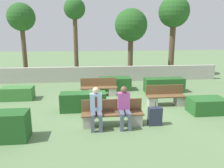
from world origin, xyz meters
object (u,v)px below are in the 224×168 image
at_px(suitcase, 155,116).
at_px(tree_leftmost, 21,19).
at_px(bench_left_side, 99,89).
at_px(bench_front, 112,116).
at_px(person_seated_woman, 124,105).
at_px(tree_rightmost, 174,14).
at_px(tree_center_left, 75,13).
at_px(bench_right_side, 166,98).
at_px(person_seated_man, 96,106).
at_px(tree_center_right, 131,26).

height_order(suitcase, tree_leftmost, tree_leftmost).
bearing_deg(bench_left_side, bench_front, -77.73).
height_order(person_seated_woman, tree_rightmost, tree_rightmost).
bearing_deg(bench_left_side, person_seated_woman, -72.29).
distance_m(suitcase, tree_center_left, 9.26).
distance_m(bench_left_side, bench_right_side, 3.24).
xyz_separation_m(person_seated_man, tree_rightmost, (5.62, 8.48, 3.53)).
xyz_separation_m(person_seated_man, suitcase, (1.92, -0.01, -0.41)).
height_order(person_seated_man, person_seated_woman, person_seated_woman).
xyz_separation_m(bench_front, bench_left_side, (-0.29, 3.55, -0.01)).
relative_size(suitcase, tree_center_right, 0.17).
relative_size(bench_left_side, tree_center_right, 0.38).
height_order(tree_center_left, tree_center_right, tree_center_left).
xyz_separation_m(suitcase, tree_leftmost, (-6.19, 7.89, 3.51)).
xyz_separation_m(bench_front, person_seated_woman, (0.37, -0.14, 0.39)).
xyz_separation_m(bench_front, tree_rightmost, (5.09, 8.34, 3.92)).
distance_m(bench_right_side, suitcase, 2.22).
bearing_deg(tree_center_right, bench_front, -104.43).
bearing_deg(tree_rightmost, bench_right_side, -112.12).
distance_m(person_seated_man, tree_center_right, 9.26).
distance_m(bench_front, bench_right_side, 3.03).
distance_m(bench_right_side, person_seated_woman, 2.87).
distance_m(bench_front, tree_center_left, 8.78).
relative_size(bench_right_side, person_seated_man, 1.24).
height_order(person_seated_woman, suitcase, person_seated_woman).
xyz_separation_m(bench_front, person_seated_man, (-0.53, -0.14, 0.39)).
relative_size(person_seated_woman, tree_rightmost, 0.24).
height_order(bench_right_side, suitcase, bench_right_side).
height_order(bench_right_side, person_seated_woman, person_seated_woman).
relative_size(tree_center_right, tree_rightmost, 0.85).
height_order(bench_right_side, tree_leftmost, tree_leftmost).
distance_m(bench_left_side, person_seated_man, 3.72).
bearing_deg(bench_front, person_seated_woman, -20.93).
xyz_separation_m(bench_front, suitcase, (1.39, -0.15, -0.02)).
bearing_deg(tree_center_right, suitcase, -95.05).
height_order(bench_front, suitcase, bench_front).
xyz_separation_m(bench_front, bench_right_side, (2.44, 1.80, -0.02)).
bearing_deg(tree_center_left, tree_center_right, 8.76).
xyz_separation_m(person_seated_woman, tree_center_right, (1.77, 8.44, 2.72)).
bearing_deg(tree_leftmost, bench_left_side, -42.89).
relative_size(bench_left_side, tree_rightmost, 0.32).
height_order(person_seated_woman, tree_center_right, tree_center_right).
bearing_deg(person_seated_man, tree_center_right, 72.48).
distance_m(bench_right_side, tree_center_left, 8.13).
relative_size(suitcase, tree_rightmost, 0.15).
xyz_separation_m(bench_left_side, tree_leftmost, (-4.51, 4.19, 3.50)).
height_order(bench_right_side, tree_center_right, tree_center_right).
xyz_separation_m(person_seated_woman, tree_leftmost, (-5.17, 7.88, 3.10)).
xyz_separation_m(bench_left_side, suitcase, (1.67, -3.70, -0.01)).
distance_m(person_seated_woman, tree_rightmost, 10.33).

